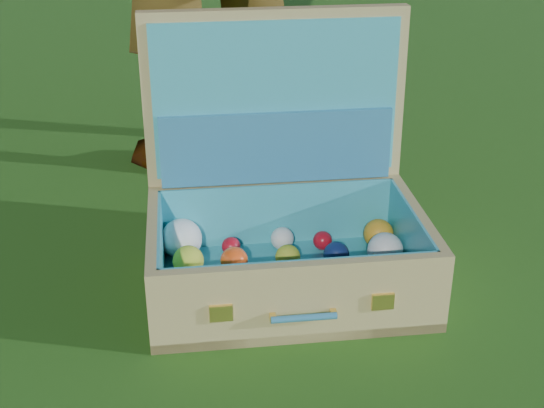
# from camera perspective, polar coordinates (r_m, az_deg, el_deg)

# --- Properties ---
(ground) EXTENTS (60.00, 60.00, 0.00)m
(ground) POSITION_cam_1_polar(r_m,az_deg,el_deg) (1.44, 0.31, -8.49)
(ground) COLOR #215114
(ground) RESTS_ON ground
(suitcase) EXTENTS (0.63, 0.55, 0.52)m
(suitcase) POSITION_cam_1_polar(r_m,az_deg,el_deg) (1.50, 0.84, -0.55)
(suitcase) COLOR tan
(suitcase) RESTS_ON ground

